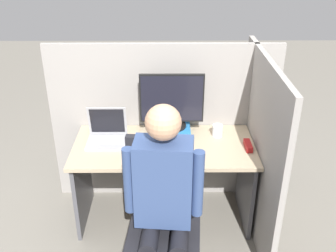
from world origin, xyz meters
The scene contains 13 objects.
ground_plane centered at (0.00, 0.00, 0.00)m, with size 12.00×12.00×0.00m, color slate.
cubicle_panel_back centered at (0.00, 0.69, 0.70)m, with size 1.90×0.04×1.40m.
cubicle_panel_right centered at (0.72, 0.27, 0.70)m, with size 0.04×1.30×1.40m.
desk centered at (0.00, 0.33, 0.53)m, with size 1.40×0.67×0.70m.
paper_box centered at (0.06, 0.52, 0.74)m, with size 0.30×0.24×0.07m.
monitor centered at (0.06, 0.52, 0.98)m, with size 0.50×0.23×0.44m.
laptop centered at (-0.44, 0.40, 0.75)m, with size 0.30×0.26×0.27m.
mouse centered at (-0.19, 0.26, 0.72)m, with size 0.06×0.05×0.03m.
stapler centered at (0.64, 0.28, 0.72)m, with size 0.05×0.15×0.04m.
carrot_toy centered at (-0.08, 0.17, 0.72)m, with size 0.04×0.14×0.04m.
office_chair centered at (-0.01, -0.27, 0.52)m, with size 0.53×0.58×1.02m.
person centered at (0.00, -0.42, 0.79)m, with size 0.48×0.41×1.36m.
coffee_mug centered at (0.43, 0.48, 0.75)m, with size 0.08×0.08×0.09m.
Camera 1 is at (0.01, -2.29, 2.22)m, focal length 42.00 mm.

